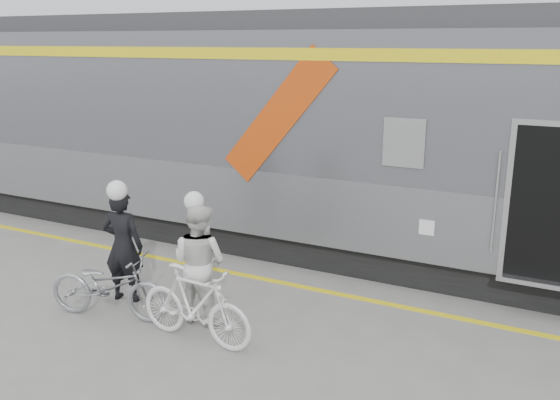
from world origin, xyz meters
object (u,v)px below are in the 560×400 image
Objects in this scene: woman at (199,262)px; bicycle_right at (195,305)px; man at (123,246)px; bicycle_left at (109,286)px.

woman is 0.70m from bicycle_right.
woman reaches higher than bicycle_right.
woman is at bearing 166.18° from man.
bicycle_left is (0.20, -0.55, -0.37)m from man.
bicycle_left is 1.43m from bicycle_right.
man reaches higher than woman.
man is 1.00× the size of bicycle_right.
woman is (1.13, 0.52, 0.36)m from bicycle_left.
bicycle_right is (1.43, -0.03, 0.04)m from bicycle_left.
bicycle_right is at bearing 147.83° from man.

